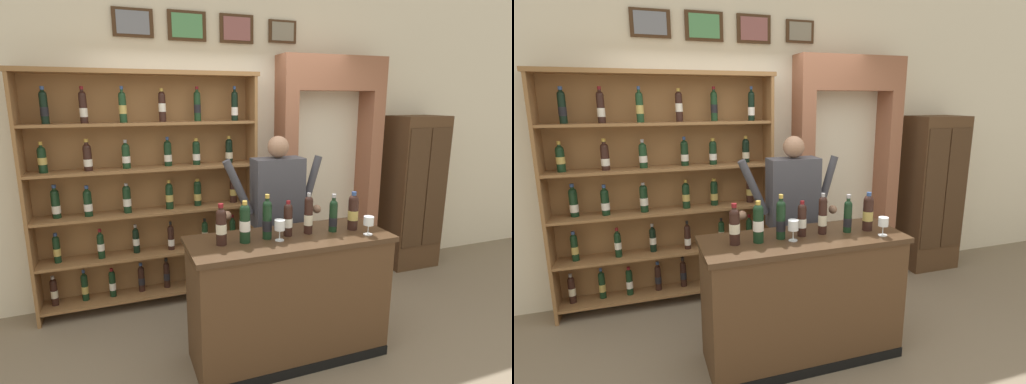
% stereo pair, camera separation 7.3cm
% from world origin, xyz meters
% --- Properties ---
extents(ground_plane, '(14.00, 14.00, 0.02)m').
position_xyz_m(ground_plane, '(0.00, 0.00, -0.01)').
color(ground_plane, '#7A6B56').
extents(back_wall, '(12.00, 0.19, 3.59)m').
position_xyz_m(back_wall, '(-0.00, 1.50, 1.80)').
color(back_wall, beige).
rests_on(back_wall, ground).
extents(wine_shelf, '(2.17, 0.32, 2.29)m').
position_xyz_m(wine_shelf, '(-0.80, 1.29, 1.20)').
color(wine_shelf, olive).
rests_on(wine_shelf, ground).
extents(archway_doorway, '(1.21, 0.45, 2.48)m').
position_xyz_m(archway_doorway, '(1.18, 1.37, 1.42)').
color(archway_doorway, '#935B42').
rests_on(archway_doorway, ground).
extents(side_cabinet, '(0.62, 0.47, 1.85)m').
position_xyz_m(side_cabinet, '(2.32, 1.20, 0.92)').
color(side_cabinet, '#4C331E').
rests_on(side_cabinet, ground).
extents(tasting_counter, '(1.57, 0.59, 1.01)m').
position_xyz_m(tasting_counter, '(0.12, -0.00, 0.51)').
color(tasting_counter, '#4C331E').
rests_on(tasting_counter, ground).
extents(shopkeeper, '(0.96, 0.22, 1.72)m').
position_xyz_m(shopkeeper, '(0.27, 0.58, 1.08)').
color(shopkeeper, '#2D3347').
rests_on(shopkeeper, ground).
extents(tasting_bottle_rosso, '(0.08, 0.08, 0.30)m').
position_xyz_m(tasting_bottle_rosso, '(-0.41, 0.01, 1.16)').
color(tasting_bottle_rosso, black).
rests_on(tasting_bottle_rosso, tasting_counter).
extents(tasting_bottle_chianti, '(0.08, 0.08, 0.31)m').
position_xyz_m(tasting_bottle_chianti, '(-0.24, 0.00, 1.16)').
color(tasting_bottle_chianti, black).
rests_on(tasting_bottle_chianti, tasting_counter).
extents(tasting_bottle_prosecco, '(0.07, 0.07, 0.34)m').
position_xyz_m(tasting_bottle_prosecco, '(-0.05, 0.02, 1.16)').
color(tasting_bottle_prosecco, black).
rests_on(tasting_bottle_prosecco, tasting_counter).
extents(tasting_bottle_brunello, '(0.07, 0.07, 0.28)m').
position_xyz_m(tasting_bottle_brunello, '(0.12, 0.03, 1.15)').
color(tasting_bottle_brunello, black).
rests_on(tasting_bottle_brunello, tasting_counter).
extents(tasting_bottle_riserva, '(0.07, 0.07, 0.32)m').
position_xyz_m(tasting_bottle_riserva, '(0.29, 0.03, 1.16)').
color(tasting_bottle_riserva, black).
rests_on(tasting_bottle_riserva, tasting_counter).
extents(tasting_bottle_vin_santo, '(0.07, 0.07, 0.30)m').
position_xyz_m(tasting_bottle_vin_santo, '(0.50, -0.00, 1.15)').
color(tasting_bottle_vin_santo, black).
rests_on(tasting_bottle_vin_santo, tasting_counter).
extents(tasting_bottle_bianco, '(0.08, 0.08, 0.31)m').
position_xyz_m(tasting_bottle_bianco, '(0.67, -0.01, 1.16)').
color(tasting_bottle_bianco, black).
rests_on(tasting_bottle_bianco, tasting_counter).
extents(wine_glass_center, '(0.08, 0.08, 0.15)m').
position_xyz_m(wine_glass_center, '(0.71, -0.16, 1.11)').
color(wine_glass_center, silver).
rests_on(wine_glass_center, tasting_counter).
extents(wine_glass_left, '(0.08, 0.08, 0.16)m').
position_xyz_m(wine_glass_left, '(0.02, -0.05, 1.13)').
color(wine_glass_left, silver).
rests_on(wine_glass_left, tasting_counter).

